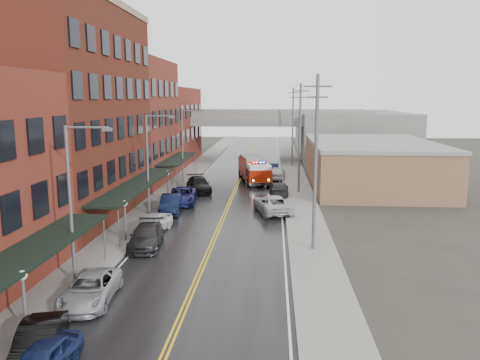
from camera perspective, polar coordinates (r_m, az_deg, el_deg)
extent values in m
cube|color=black|center=(47.79, -1.21, -2.64)|extent=(11.00, 160.00, 0.02)
cube|color=slate|center=(48.99, -9.75, -2.40)|extent=(3.00, 160.00, 0.15)
cube|color=slate|center=(47.66, 7.57, -2.68)|extent=(3.00, 160.00, 0.15)
cube|color=gray|center=(48.62, -7.86, -2.44)|extent=(0.30, 160.00, 0.15)
cube|color=gray|center=(47.59, 5.58, -2.66)|extent=(0.30, 160.00, 0.15)
cube|color=#501A15|center=(43.23, -20.17, 7.45)|extent=(9.00, 20.00, 18.00)
cube|color=maroon|center=(59.68, -13.18, 6.89)|extent=(9.00, 15.00, 15.00)
cube|color=maroon|center=(76.63, -9.26, 6.53)|extent=(9.00, 20.00, 12.00)
cube|color=#7F6044|center=(58.16, 15.64, 1.75)|extent=(14.00, 22.00, 5.00)
cube|color=slate|center=(87.73, 13.13, 5.51)|extent=(18.00, 30.00, 8.00)
cube|color=black|center=(24.78, -25.04, -8.51)|extent=(2.60, 16.00, 0.18)
cylinder|color=slate|center=(31.32, -16.21, -7.05)|extent=(0.10, 0.10, 3.00)
cube|color=black|center=(41.85, -12.42, -0.52)|extent=(2.60, 18.00, 0.18)
cylinder|color=slate|center=(33.85, -14.57, -5.69)|extent=(0.10, 0.10, 3.00)
cylinder|color=slate|center=(50.02, -8.31, -0.44)|extent=(0.10, 0.10, 3.00)
cube|color=black|center=(58.63, -7.58, 2.59)|extent=(2.60, 13.00, 0.18)
cylinder|color=slate|center=(52.71, -7.66, 0.11)|extent=(0.10, 0.10, 3.00)
cylinder|color=slate|center=(64.56, -5.46, 1.97)|extent=(0.10, 0.10, 3.00)
cylinder|color=#59595B|center=(23.19, -24.74, -13.98)|extent=(0.14, 0.14, 2.80)
sphere|color=silver|center=(22.65, -25.02, -10.50)|extent=(0.44, 0.44, 0.44)
cylinder|color=#59595B|center=(35.35, -13.81, -5.16)|extent=(0.14, 0.14, 2.80)
sphere|color=silver|center=(35.00, -13.91, -2.79)|extent=(0.44, 0.44, 0.44)
cylinder|color=#59595B|center=(48.52, -8.77, -0.89)|extent=(0.14, 0.14, 2.80)
sphere|color=silver|center=(48.26, -8.81, 0.86)|extent=(0.44, 0.44, 0.44)
cylinder|color=#59595B|center=(27.52, -19.97, -3.14)|extent=(0.18, 0.18, 9.00)
cylinder|color=#59595B|center=(26.43, -18.15, 6.11)|extent=(2.40, 0.12, 0.12)
cube|color=#59595B|center=(26.04, -15.89, 5.95)|extent=(0.50, 0.22, 0.18)
cylinder|color=#59595B|center=(42.37, -11.20, 1.71)|extent=(0.18, 0.18, 9.00)
cylinder|color=#59595B|center=(41.67, -9.80, 7.70)|extent=(2.40, 0.12, 0.12)
cube|color=#59595B|center=(41.42, -8.31, 7.59)|extent=(0.50, 0.22, 0.18)
cylinder|color=#59595B|center=(57.83, -7.04, 4.00)|extent=(0.18, 0.18, 9.00)
cylinder|color=#59595B|center=(57.32, -5.94, 8.38)|extent=(2.40, 0.12, 0.12)
cube|color=#59595B|center=(57.14, -4.84, 8.29)|extent=(0.50, 0.22, 0.18)
cylinder|color=#59595B|center=(31.87, 9.19, 1.81)|extent=(0.24, 0.24, 12.00)
cube|color=#59595B|center=(31.56, 9.45, 11.20)|extent=(1.80, 0.12, 0.12)
cube|color=#59595B|center=(31.55, 9.42, 9.93)|extent=(1.40, 0.12, 0.12)
cylinder|color=#59595B|center=(51.70, 7.29, 4.96)|extent=(0.24, 0.24, 12.00)
cube|color=#59595B|center=(51.51, 7.42, 10.73)|extent=(1.80, 0.12, 0.12)
cube|color=#59595B|center=(51.50, 7.40, 9.95)|extent=(1.40, 0.12, 0.12)
cylinder|color=#59595B|center=(71.62, 6.44, 6.36)|extent=(0.24, 0.24, 12.00)
cube|color=#59595B|center=(71.49, 6.52, 10.52)|extent=(1.80, 0.12, 0.12)
cube|color=#59595B|center=(71.48, 6.51, 9.96)|extent=(1.40, 0.12, 0.12)
cube|color=slate|center=(78.64, 0.96, 7.29)|extent=(40.00, 10.00, 1.50)
cube|color=slate|center=(80.27, -6.94, 4.59)|extent=(1.60, 8.00, 6.00)
cube|color=slate|center=(79.06, 8.96, 4.46)|extent=(1.60, 8.00, 6.00)
cube|color=#941906|center=(59.61, 1.51, 1.52)|extent=(3.98, 6.42, 2.28)
cube|color=#941906|center=(55.55, 2.29, 0.55)|extent=(3.27, 3.36, 1.63)
cube|color=silver|center=(55.39, 2.30, 1.66)|extent=(3.09, 3.11, 0.54)
cube|color=black|center=(55.71, 2.25, 0.92)|extent=(3.05, 2.30, 0.87)
cube|color=slate|center=(59.43, 1.52, 2.76)|extent=(3.62, 5.94, 0.33)
cube|color=black|center=(55.33, 2.30, 2.02)|extent=(1.76, 0.69, 0.15)
sphere|color=#FF0C0C|center=(55.21, 1.69, 2.10)|extent=(0.22, 0.22, 0.22)
sphere|color=#1933FF|center=(55.44, 2.91, 2.12)|extent=(0.22, 0.22, 0.22)
cylinder|color=black|center=(55.37, 1.09, -0.33)|extent=(1.14, 0.61, 1.08)
cylinder|color=black|center=(55.83, 3.51, -0.26)|extent=(1.14, 0.61, 1.08)
cylinder|color=black|center=(59.06, 0.46, 0.32)|extent=(1.14, 0.61, 1.08)
cylinder|color=black|center=(59.48, 2.73, 0.38)|extent=(1.14, 0.61, 1.08)
cylinder|color=black|center=(61.70, 0.05, 0.74)|extent=(1.14, 0.61, 1.08)
cylinder|color=black|center=(62.11, 2.23, 0.79)|extent=(1.14, 0.61, 1.08)
imported|color=#121C45|center=(20.36, -22.93, -19.60)|extent=(2.00, 4.10, 1.35)
imported|color=black|center=(21.48, -23.33, -17.79)|extent=(2.60, 4.74, 1.48)
imported|color=#96989D|center=(26.02, -17.76, -12.52)|extent=(2.75, 5.27, 1.42)
imported|color=black|center=(34.09, -11.34, -6.74)|extent=(2.73, 5.48, 1.53)
imported|color=silver|center=(37.46, -10.55, -5.21)|extent=(2.67, 4.67, 1.50)
imported|color=black|center=(43.51, -8.42, -2.91)|extent=(2.29, 5.18, 1.66)
imported|color=#14164B|center=(47.13, -7.05, -1.92)|extent=(3.20, 5.96, 1.59)
imported|color=black|center=(52.79, -5.05, -0.56)|extent=(3.90, 6.17, 1.66)
imported|color=#B4B8BD|center=(43.20, 3.98, -2.92)|extent=(4.18, 6.45, 1.65)
imported|color=black|center=(50.70, 4.77, -1.12)|extent=(2.13, 5.03, 1.45)
imported|color=silver|center=(60.86, 4.57, 0.86)|extent=(2.23, 4.98, 1.66)
imported|color=black|center=(64.95, 3.97, 1.41)|extent=(1.77, 4.83, 1.58)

